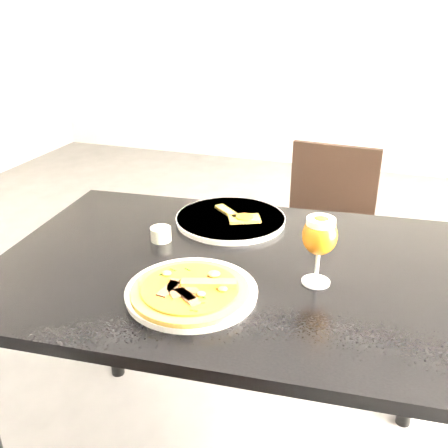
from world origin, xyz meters
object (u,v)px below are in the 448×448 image
(dining_table, at_px, (233,293))
(chair_far, at_px, (324,238))
(pizza, at_px, (191,290))
(beer_glass, at_px, (320,236))

(dining_table, xyz_separation_m, chair_far, (0.13, 0.84, -0.21))
(pizza, bearing_deg, beer_glass, 32.38)
(dining_table, distance_m, chair_far, 0.88)
(chair_far, xyz_separation_m, beer_glass, (0.08, -0.87, 0.42))
(chair_far, distance_m, pizza, 1.09)
(chair_far, relative_size, beer_glass, 4.86)
(beer_glass, bearing_deg, dining_table, 172.23)
(dining_table, xyz_separation_m, pizza, (-0.04, -0.19, 0.11))
(dining_table, distance_m, pizza, 0.22)
(chair_far, bearing_deg, beer_glass, -80.25)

